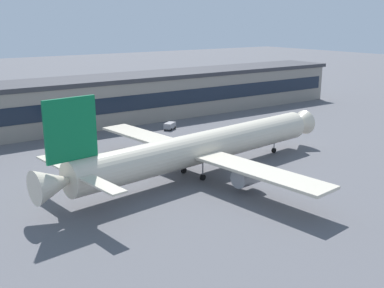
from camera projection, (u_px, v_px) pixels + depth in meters
ground_plane at (227, 165)px, 95.10m from camera, size 600.00×600.00×0.00m
terminal_building at (115, 99)px, 133.72m from camera, size 161.36×17.66×13.04m
airliner at (201, 148)px, 87.75m from camera, size 66.46×57.07×17.81m
follow_me_car at (64, 138)px, 111.76m from camera, size 4.78×3.75×1.85m
baggage_tug at (170, 126)px, 124.87m from camera, size 4.11×3.63×1.85m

